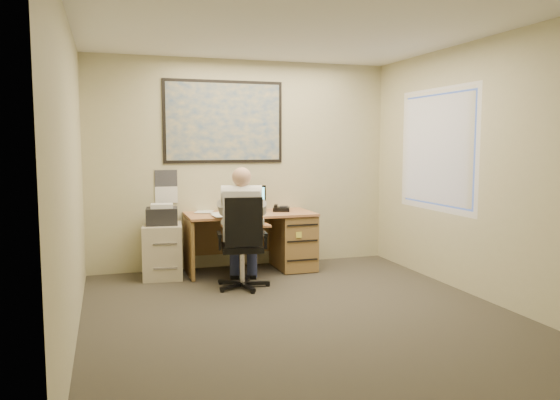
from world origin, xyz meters
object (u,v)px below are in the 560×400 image
object	(u,v)px
filing_cabinet	(163,246)
office_chair	(244,262)
desk	(275,236)
person	(241,228)

from	to	relation	value
filing_cabinet	office_chair	distance (m)	1.15
desk	office_chair	world-z (taller)	desk
filing_cabinet	person	size ratio (longest dim) A/B	0.66
desk	person	bearing A→B (deg)	-130.62
office_chair	desk	bearing A→B (deg)	61.00
office_chair	filing_cabinet	bearing A→B (deg)	143.42
desk	person	world-z (taller)	person
person	office_chair	bearing A→B (deg)	-68.84
desk	office_chair	xyz separation A→B (m)	(-0.61, -0.80, -0.13)
office_chair	person	world-z (taller)	person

